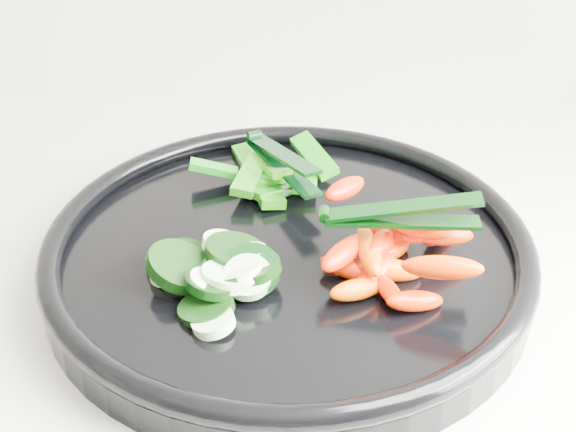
{
  "coord_description": "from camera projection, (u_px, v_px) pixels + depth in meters",
  "views": [
    {
      "loc": [
        0.43,
        1.18,
        1.31
      ],
      "look_at": [
        0.4,
        1.68,
        0.99
      ],
      "focal_mm": 50.0,
      "sensor_mm": 36.0,
      "label": 1
    }
  ],
  "objects": [
    {
      "name": "carrot_pile",
      "position": [
        391.0,
        250.0,
        0.58
      ],
      "size": [
        0.12,
        0.14,
        0.05
      ],
      "color": "red",
      "rests_on": "veggie_tray"
    },
    {
      "name": "tong_carrot",
      "position": [
        397.0,
        214.0,
        0.56
      ],
      "size": [
        0.11,
        0.02,
        0.02
      ],
      "color": "black",
      "rests_on": "carrot_pile"
    },
    {
      "name": "cucumber_pile",
      "position": [
        210.0,
        270.0,
        0.57
      ],
      "size": [
        0.12,
        0.12,
        0.04
      ],
      "color": "black",
      "rests_on": "veggie_tray"
    },
    {
      "name": "pepper_pile",
      "position": [
        275.0,
        175.0,
        0.69
      ],
      "size": [
        0.13,
        0.11,
        0.04
      ],
      "color": "#09610C",
      "rests_on": "veggie_tray"
    },
    {
      "name": "tong_pepper",
      "position": [
        280.0,
        159.0,
        0.68
      ],
      "size": [
        0.07,
        0.1,
        0.02
      ],
      "color": "black",
      "rests_on": "pepper_pile"
    },
    {
      "name": "veggie_tray",
      "position": [
        288.0,
        254.0,
        0.62
      ],
      "size": [
        0.48,
        0.48,
        0.04
      ],
      "color": "black",
      "rests_on": "counter"
    }
  ]
}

